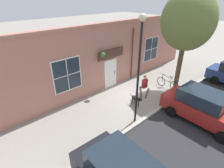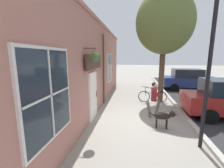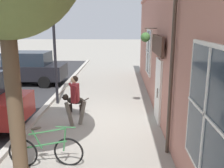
% 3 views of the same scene
% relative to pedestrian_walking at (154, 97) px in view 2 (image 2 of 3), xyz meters
% --- Properties ---
extents(ground_plane, '(90.00, 90.00, 0.00)m').
position_rel_pedestrian_walking_xyz_m(ground_plane, '(-0.53, -0.26, -0.97)').
color(ground_plane, gray).
extents(storefront_facade, '(0.95, 18.00, 4.59)m').
position_rel_pedestrian_walking_xyz_m(storefront_facade, '(-2.87, -0.25, 1.33)').
color(storefront_facade, '#B27566').
rests_on(storefront_facade, ground_plane).
extents(pedestrian_walking, '(0.69, 0.55, 1.63)m').
position_rel_pedestrian_walking_xyz_m(pedestrian_walking, '(0.00, 0.00, 0.00)').
color(pedestrian_walking, '#6B665B').
rests_on(pedestrian_walking, ground_plane).
extents(dog_on_leash, '(1.04, 0.36, 0.74)m').
position_rel_pedestrian_walking_xyz_m(dog_on_leash, '(0.27, -1.07, -0.48)').
color(dog_on_leash, black).
rests_on(dog_on_leash, ground_plane).
extents(street_tree_by_curb, '(3.31, 2.98, 6.53)m').
position_rel_pedestrian_walking_xyz_m(street_tree_by_curb, '(0.79, 2.67, 3.64)').
color(street_tree_by_curb, brown).
rests_on(street_tree_by_curb, ground_plane).
extents(leaning_bicycle, '(1.74, 0.18, 1.00)m').
position_rel_pedestrian_walking_xyz_m(leaning_bicycle, '(0.25, 2.42, -0.59)').
color(leaning_bicycle, black).
rests_on(leaning_bicycle, ground_plane).
extents(parked_car_far_end, '(4.34, 2.01, 1.75)m').
position_rel_pedestrian_walking_xyz_m(parked_car_far_end, '(3.64, 6.46, -0.09)').
color(parked_car_far_end, navy).
rests_on(parked_car_far_end, ground_plane).
extents(street_lamp, '(0.32, 0.32, 5.48)m').
position_rel_pedestrian_walking_xyz_m(street_lamp, '(1.17, -2.20, 2.54)').
color(street_lamp, black).
rests_on(street_lamp, ground_plane).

